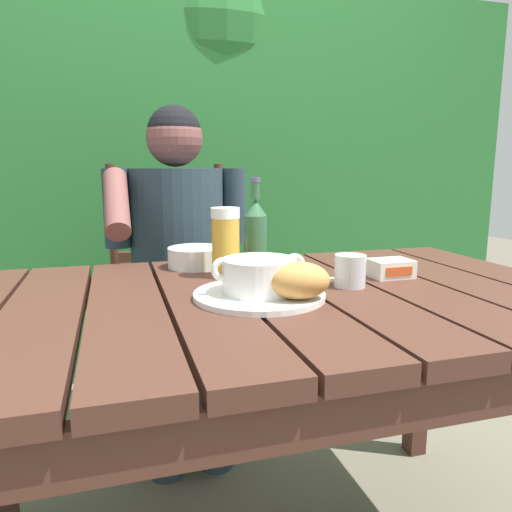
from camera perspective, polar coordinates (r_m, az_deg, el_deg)
The scene contains 13 objects.
dining_table at distance 1.08m, azimuth 2.19°, elevation -8.90°, with size 1.41×0.85×0.74m.
hedge_backdrop at distance 2.67m, azimuth -8.04°, elevation 15.12°, with size 3.52×0.98×2.82m.
chair_near_diner at distance 1.92m, azimuth -9.65°, elevation -5.34°, with size 0.46×0.44×1.02m.
person_eating at distance 1.67m, azimuth -9.13°, elevation 0.20°, with size 0.48×0.47×1.21m.
serving_plate at distance 1.01m, azimuth 0.38°, elevation -4.62°, with size 0.28×0.28×0.01m.
soup_bowl at distance 1.00m, azimuth 0.39°, elevation -2.21°, with size 0.20×0.15×0.08m.
bread_roll at distance 0.96m, azimuth 5.11°, elevation -2.90°, with size 0.14×0.11×0.07m.
beer_glass at distance 1.19m, azimuth -3.61°, elevation 1.62°, with size 0.07×0.07×0.17m.
beer_bottle at distance 1.29m, azimuth -0.09°, elevation 2.85°, with size 0.06×0.06×0.24m.
water_glass_small at distance 1.12m, azimuth 11.10°, elevation -1.74°, with size 0.07×0.07×0.07m.
butter_tub at distance 1.24m, azimuth 15.63°, elevation -1.42°, with size 0.10×0.08×0.04m.
table_knife at distance 1.17m, azimuth 6.03°, elevation -2.67°, with size 0.14×0.05×0.01m.
diner_bowl at distance 1.33m, azimuth -7.12°, elevation -0.14°, with size 0.15×0.15×0.05m.
Camera 1 is at (-0.33, -0.97, 1.01)m, focal length 33.83 mm.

